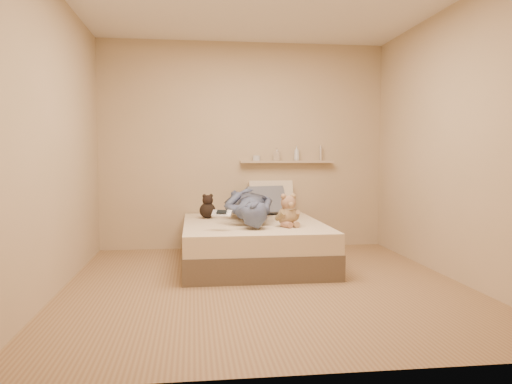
{
  "coord_description": "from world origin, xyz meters",
  "views": [
    {
      "loc": [
        -0.64,
        -4.42,
        1.16
      ],
      "look_at": [
        0.0,
        0.65,
        0.8
      ],
      "focal_mm": 35.0,
      "sensor_mm": 36.0,
      "label": 1
    }
  ],
  "objects": [
    {
      "name": "pillow_cream",
      "position": [
        0.33,
        1.76,
        0.65
      ],
      "size": [
        0.56,
        0.3,
        0.43
      ],
      "primitive_type": "cube",
      "rotation": [
        -0.34,
        0.0,
        0.03
      ],
      "color": "beige",
      "rests_on": "bed"
    },
    {
      "name": "pillow_grey",
      "position": [
        0.25,
        1.62,
        0.62
      ],
      "size": [
        0.56,
        0.43,
        0.37
      ],
      "primitive_type": "cube",
      "rotation": [
        -0.45,
        0.0,
        0.36
      ],
      "color": "slate",
      "rests_on": "bed"
    },
    {
      "name": "person",
      "position": [
        -0.03,
        1.05,
        0.63
      ],
      "size": [
        0.62,
        1.55,
        0.37
      ],
      "primitive_type": "imported",
      "rotation": [
        0.0,
        0.0,
        3.1
      ],
      "color": "#495973",
      "rests_on": "bed"
    },
    {
      "name": "dark_plush",
      "position": [
        -0.48,
        1.34,
        0.57
      ],
      "size": [
        0.19,
        0.19,
        0.28
      ],
      "color": "black",
      "rests_on": "bed"
    },
    {
      "name": "shelf_bottles",
      "position": [
        0.52,
        1.84,
        1.19
      ],
      "size": [
        0.9,
        0.1,
        0.19
      ],
      "color": "silver",
      "rests_on": "wall_shelf"
    },
    {
      "name": "game_console",
      "position": [
        -0.37,
        0.35,
        0.62
      ],
      "size": [
        0.21,
        0.14,
        0.07
      ],
      "color": "silver",
      "rests_on": "bed"
    },
    {
      "name": "wall_shelf",
      "position": [
        0.55,
        1.84,
        1.1
      ],
      "size": [
        1.2,
        0.12,
        0.03
      ],
      "primitive_type": "cube",
      "color": "tan",
      "rests_on": "wall_back"
    },
    {
      "name": "room",
      "position": [
        0.0,
        0.0,
        1.3
      ],
      "size": [
        3.8,
        3.8,
        3.8
      ],
      "color": "#93744C",
      "rests_on": "ground"
    },
    {
      "name": "bed",
      "position": [
        0.0,
        0.93,
        0.22
      ],
      "size": [
        1.5,
        1.9,
        0.45
      ],
      "color": "brown",
      "rests_on": "floor"
    },
    {
      "name": "teddy_bear",
      "position": [
        0.32,
        0.56,
        0.59
      ],
      "size": [
        0.27,
        0.28,
        0.34
      ],
      "color": "#9C7B55",
      "rests_on": "bed"
    }
  ]
}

